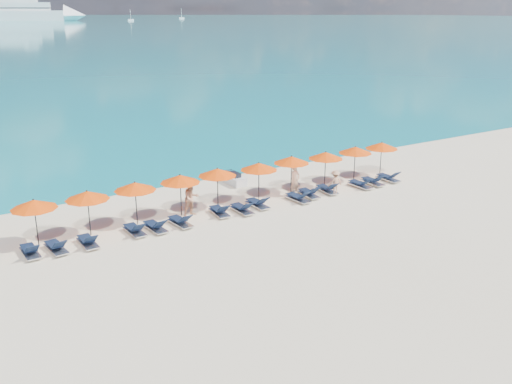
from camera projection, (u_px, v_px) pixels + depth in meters
ground at (288, 231)px, 28.00m from camera, size 1400.00×1400.00×0.00m
cruise_ship at (19, 11)px, 508.07m from camera, size 116.38×53.24×32.38m
sailboat_near at (131, 20)px, 516.64m from camera, size 5.42×1.81×9.93m
sailboat_far at (182, 18)px, 609.62m from camera, size 5.80×1.93×10.63m
jetski at (233, 179)px, 35.49m from camera, size 0.82×2.13×0.75m
beachgoer_a at (295, 181)px, 32.92m from camera, size 0.75×0.56×1.88m
beachgoer_b at (191, 198)px, 29.85m from camera, size 0.99×0.66×1.90m
beachgoer_c at (335, 182)px, 33.49m from camera, size 0.96×0.53×1.41m
umbrella_0 at (34, 204)px, 25.67m from camera, size 2.10×2.10×2.28m
umbrella_1 at (87, 195)px, 26.90m from camera, size 2.10×2.10×2.28m
umbrella_2 at (135, 186)px, 28.25m from camera, size 2.10×2.10×2.28m
umbrella_3 at (180, 179)px, 29.52m from camera, size 2.10×2.10×2.28m
umbrella_4 at (217, 172)px, 30.70m from camera, size 2.10×2.10×2.28m
umbrella_5 at (259, 166)px, 31.83m from camera, size 2.10×2.10×2.28m
umbrella_6 at (291, 160)px, 33.24m from camera, size 2.10×2.10×2.28m
umbrella_7 at (326, 155)px, 34.23m from camera, size 2.10×2.10×2.28m
umbrella_8 at (355, 150)px, 35.55m from camera, size 2.10×2.10×2.28m
umbrella_9 at (382, 146)px, 36.67m from camera, size 2.10×2.10×2.28m
lounger_0 at (30, 251)px, 25.12m from camera, size 0.66×1.71×0.66m
lounger_1 at (56, 247)px, 25.54m from camera, size 0.79×1.75×0.66m
lounger_2 at (88, 241)px, 26.17m from camera, size 0.64×1.71×0.66m
lounger_3 at (135, 230)px, 27.54m from camera, size 0.67×1.72×0.66m
lounger_4 at (155, 226)px, 27.95m from camera, size 0.75×1.74×0.66m
lounger_5 at (180, 221)px, 28.62m from camera, size 0.79×1.75×0.66m
lounger_6 at (220, 211)px, 30.06m from camera, size 0.79×1.75×0.66m
lounger_7 at (242, 209)px, 30.44m from camera, size 0.63×1.71×0.66m
lounger_8 at (258, 203)px, 31.27m from camera, size 0.66×1.71×0.66m
lounger_9 at (298, 198)px, 32.22m from camera, size 0.73×1.74×0.66m
lounger_10 at (309, 193)px, 33.00m from camera, size 0.79×1.75×0.66m
lounger_11 at (327, 189)px, 33.75m from camera, size 0.77×1.75×0.66m
lounger_12 at (361, 184)px, 34.68m from camera, size 0.70×1.73×0.66m
lounger_13 at (373, 181)px, 35.28m from camera, size 0.69×1.72×0.66m
lounger_14 at (388, 178)px, 36.05m from camera, size 0.62×1.70×0.66m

